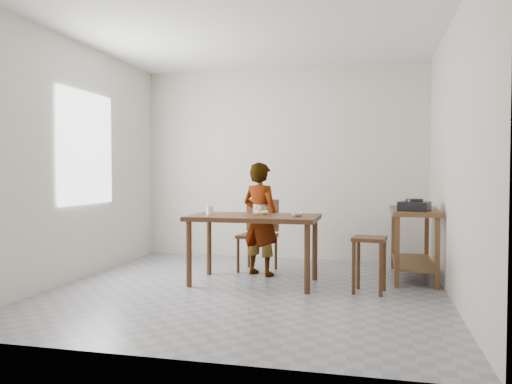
% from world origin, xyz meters
% --- Properties ---
extents(floor, '(4.00, 4.00, 0.04)m').
position_xyz_m(floor, '(0.00, 0.00, -0.02)').
color(floor, gray).
rests_on(floor, ground).
extents(ceiling, '(4.00, 4.00, 0.04)m').
position_xyz_m(ceiling, '(0.00, 0.00, 2.72)').
color(ceiling, white).
rests_on(ceiling, wall_back).
extents(wall_back, '(4.00, 0.04, 2.70)m').
position_xyz_m(wall_back, '(0.00, 2.02, 1.35)').
color(wall_back, beige).
rests_on(wall_back, ground).
extents(wall_front, '(4.00, 0.04, 2.70)m').
position_xyz_m(wall_front, '(0.00, -2.02, 1.35)').
color(wall_front, beige).
rests_on(wall_front, ground).
extents(wall_left, '(0.04, 4.00, 2.70)m').
position_xyz_m(wall_left, '(-2.02, 0.00, 1.35)').
color(wall_left, beige).
rests_on(wall_left, ground).
extents(wall_right, '(0.04, 4.00, 2.70)m').
position_xyz_m(wall_right, '(2.02, 0.00, 1.35)').
color(wall_right, beige).
rests_on(wall_right, ground).
extents(window_pane, '(0.02, 1.10, 1.30)m').
position_xyz_m(window_pane, '(-1.97, 0.20, 1.50)').
color(window_pane, white).
rests_on(window_pane, wall_left).
extents(dining_table, '(1.40, 0.80, 0.75)m').
position_xyz_m(dining_table, '(0.00, 0.30, 0.38)').
color(dining_table, '#432714').
rests_on(dining_table, floor).
extents(prep_counter, '(0.50, 1.20, 0.80)m').
position_xyz_m(prep_counter, '(1.72, 1.00, 0.40)').
color(prep_counter, brown).
rests_on(prep_counter, floor).
extents(child, '(0.58, 0.49, 1.34)m').
position_xyz_m(child, '(-0.03, 0.75, 0.67)').
color(child, silver).
rests_on(child, floor).
extents(dining_chair, '(0.47, 0.47, 0.88)m').
position_xyz_m(dining_chair, '(-0.12, 0.98, 0.44)').
color(dining_chair, '#432714').
rests_on(dining_chair, floor).
extents(stool, '(0.36, 0.36, 0.57)m').
position_xyz_m(stool, '(1.24, 0.15, 0.28)').
color(stool, '#432714').
rests_on(stool, floor).
extents(glass_tumbler, '(0.08, 0.08, 0.10)m').
position_xyz_m(glass_tumbler, '(-0.49, 0.26, 0.80)').
color(glass_tumbler, white).
rests_on(glass_tumbler, dining_table).
extents(small_bowl, '(0.16, 0.16, 0.04)m').
position_xyz_m(small_bowl, '(0.48, 0.25, 0.77)').
color(small_bowl, silver).
rests_on(small_bowl, dining_table).
extents(banana, '(0.19, 0.15, 0.06)m').
position_xyz_m(banana, '(0.07, 0.35, 0.78)').
color(banana, '#FFCA49').
rests_on(banana, dining_table).
extents(serving_bowl, '(0.29, 0.29, 0.06)m').
position_xyz_m(serving_bowl, '(1.70, 1.20, 0.83)').
color(serving_bowl, silver).
rests_on(serving_bowl, prep_counter).
extents(gas_burner, '(0.38, 0.38, 0.10)m').
position_xyz_m(gas_burner, '(1.70, 0.66, 0.85)').
color(gas_burner, black).
rests_on(gas_burner, prep_counter).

